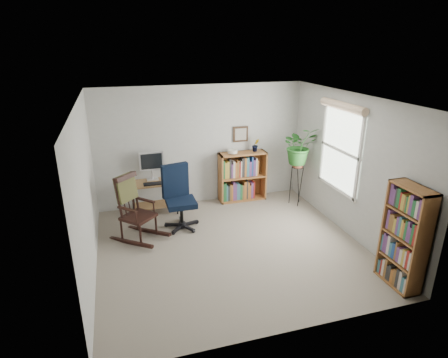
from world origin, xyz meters
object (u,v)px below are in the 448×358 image
object	(u,v)px
tall_bookshelf	(405,237)
low_bookshelf	(242,176)
desk	(155,197)
rocking_chair	(138,208)
office_chair	(181,198)

from	to	relation	value
tall_bookshelf	low_bookshelf	bearing A→B (deg)	107.95
desk	tall_bookshelf	xyz separation A→B (m)	(2.94, -3.28, 0.41)
rocking_chair	low_bookshelf	size ratio (longest dim) A/B	1.11
low_bookshelf	tall_bookshelf	world-z (taller)	tall_bookshelf
low_bookshelf	tall_bookshelf	distance (m)	3.58
low_bookshelf	tall_bookshelf	xyz separation A→B (m)	(1.10, -3.40, 0.21)
rocking_chair	tall_bookshelf	size ratio (longest dim) A/B	0.79
office_chair	tall_bookshelf	size ratio (longest dim) A/B	0.80
office_chair	tall_bookshelf	xyz separation A→B (m)	(2.56, -2.49, 0.14)
low_bookshelf	tall_bookshelf	bearing A→B (deg)	-72.05
office_chair	low_bookshelf	size ratio (longest dim) A/B	1.12
rocking_chair	office_chair	bearing A→B (deg)	-29.28
desk	low_bookshelf	world-z (taller)	low_bookshelf
desk	tall_bookshelf	distance (m)	4.43
low_bookshelf	rocking_chair	bearing A→B (deg)	-153.47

